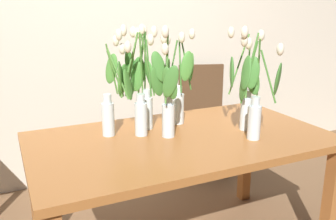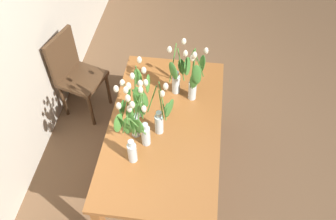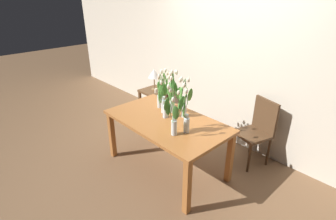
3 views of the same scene
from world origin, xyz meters
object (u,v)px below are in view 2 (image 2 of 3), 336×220
tulip_vase_3 (177,78)px  tulip_vase_4 (193,79)px  tulip_vase_0 (131,140)px  dining_chair (74,71)px  tulip_vase_5 (139,96)px  tulip_vase_6 (140,124)px  tulip_vase_2 (132,117)px  dining_table (165,132)px  tulip_vase_1 (159,115)px

tulip_vase_3 → tulip_vase_4: 0.14m
tulip_vase_0 → dining_chair: 1.40m
tulip_vase_5 → tulip_vase_6: tulip_vase_6 is taller
tulip_vase_0 → tulip_vase_2: (0.19, 0.03, 0.03)m
dining_table → tulip_vase_2: (-0.13, 0.22, 0.32)m
tulip_vase_0 → tulip_vase_6: 0.13m
dining_table → tulip_vase_1: (-0.07, 0.03, 0.31)m
dining_table → tulip_vase_3: 0.46m
tulip_vase_1 → tulip_vase_5: (0.16, 0.18, 0.00)m
dining_table → tulip_vase_5: bearing=66.4°
dining_table → tulip_vase_6: bearing=142.3°
tulip_vase_3 → tulip_vase_5: tulip_vase_3 is taller
tulip_vase_0 → tulip_vase_6: (0.12, -0.05, 0.03)m
tulip_vase_0 → tulip_vase_1: size_ratio=0.90×
dining_table → tulip_vase_3: bearing=-8.7°
tulip_vase_0 → tulip_vase_4: 0.75m
tulip_vase_0 → tulip_vase_2: tulip_vase_2 is taller
tulip_vase_4 → tulip_vase_2: bearing=137.7°
tulip_vase_0 → tulip_vase_4: bearing=-31.1°
tulip_vase_2 → tulip_vase_6: tulip_vase_6 is taller
tulip_vase_1 → tulip_vase_2: 0.20m
tulip_vase_0 → tulip_vase_5: bearing=1.9°
tulip_vase_3 → tulip_vase_6: size_ratio=0.98×
dining_chair → dining_table: bearing=-125.7°
dining_table → tulip_vase_3: tulip_vase_3 is taller
tulip_vase_3 → tulip_vase_4: size_ratio=0.98×
tulip_vase_0 → dining_table: bearing=-32.1°
tulip_vase_0 → tulip_vase_6: bearing=-21.4°
tulip_vase_3 → dining_chair: tulip_vase_3 is taller
tulip_vase_1 → tulip_vase_2: size_ratio=1.02×
tulip_vase_1 → tulip_vase_5: 0.24m
tulip_vase_5 → tulip_vase_6: (-0.28, -0.06, 0.02)m
tulip_vase_4 → tulip_vase_5: 0.46m
tulip_vase_4 → dining_chair: bearing=71.2°
tulip_vase_5 → dining_chair: (0.64, 0.81, -0.43)m
dining_table → tulip_vase_5: (0.09, 0.21, 0.31)m
tulip_vase_0 → tulip_vase_6: tulip_vase_6 is taller
tulip_vase_2 → tulip_vase_6: size_ratio=0.98×
tulip_vase_0 → tulip_vase_3: 0.72m
tulip_vase_4 → tulip_vase_6: same height
tulip_vase_2 → dining_chair: bearing=42.7°
tulip_vase_1 → tulip_vase_2: bearing=106.2°
tulip_vase_4 → tulip_vase_6: size_ratio=1.00×
tulip_vase_4 → dining_chair: 1.35m
tulip_vase_0 → tulip_vase_1: tulip_vase_1 is taller
tulip_vase_2 → tulip_vase_3: bearing=-29.6°
tulip_vase_5 → tulip_vase_0: bearing=-178.1°
tulip_vase_4 → tulip_vase_5: bearing=120.3°
tulip_vase_0 → tulip_vase_5: size_ratio=0.95×
tulip_vase_0 → tulip_vase_2: bearing=8.2°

